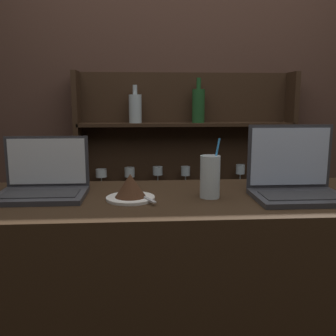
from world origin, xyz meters
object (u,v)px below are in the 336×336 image
object	(u,v)px
laptop_near	(43,184)
water_glass	(210,177)
cake_plate	(130,188)
laptop_far	(296,181)

from	to	relation	value
laptop_near	water_glass	xyz separation A→B (m)	(0.60, -0.07, 0.03)
water_glass	laptop_near	bearing A→B (deg)	173.49
laptop_near	water_glass	distance (m)	0.61
laptop_near	cake_plate	bearing A→B (deg)	-13.95
laptop_far	cake_plate	size ratio (longest dim) A/B	1.79
laptop_near	laptop_far	world-z (taller)	laptop_far
laptop_near	laptop_far	xyz separation A→B (m)	(0.91, -0.08, 0.01)
laptop_far	water_glass	bearing A→B (deg)	177.51
laptop_near	water_glass	world-z (taller)	water_glass
laptop_far	water_glass	distance (m)	0.31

